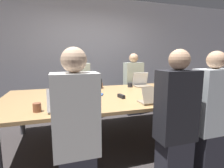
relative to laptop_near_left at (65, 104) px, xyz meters
name	(u,v)px	position (x,y,z in m)	size (l,w,h in m)	color
ground_plane	(113,139)	(0.75, 0.62, -0.81)	(24.00, 24.00, 0.00)	#383333
curtain_wall	(89,53)	(0.75, 2.66, 0.59)	(12.00, 0.06, 2.80)	#9999A3
conference_table	(113,98)	(0.75, 0.62, -0.12)	(3.21, 1.66, 0.73)	tan
laptop_near_left	(65,104)	(0.00, 0.00, 0.00)	(0.37, 0.26, 0.25)	#B7B7BC
person_near_left	(76,130)	(0.07, -0.42, -0.13)	(0.40, 0.24, 1.40)	#2D2D38
cup_near_left	(37,107)	(-0.29, 0.05, -0.03)	(0.09, 0.09, 0.10)	brown
laptop_near_midright	(154,98)	(1.08, -0.02, -0.01)	(0.35, 0.22, 0.21)	gray
person_near_midright	(176,119)	(1.09, -0.45, -0.13)	(0.40, 0.24, 1.39)	#2D2D38
laptop_near_right	(184,94)	(1.58, 0.03, 0.01)	(0.32, 0.28, 0.28)	silver
person_near_right	(211,115)	(1.58, -0.43, -0.14)	(0.40, 0.24, 1.38)	#2D2D38
laptop_far_midleft	(84,85)	(0.40, 1.30, -0.01)	(0.36, 0.24, 0.23)	gray
person_far_midleft	(80,88)	(0.37, 1.67, -0.13)	(0.40, 0.24, 1.39)	#2D2D38
cup_far_midleft	(100,85)	(0.70, 1.26, -0.03)	(0.08, 0.08, 0.09)	brown
bottle_far_midleft	(100,84)	(0.67, 1.17, 0.02)	(0.07, 0.07, 0.22)	black
laptop_far_right	(141,82)	(1.52, 1.20, 0.01)	(0.33, 0.27, 0.27)	gray
person_far_right	(133,85)	(1.57, 1.69, -0.13)	(0.40, 0.24, 1.39)	#2D2D38
cup_far_right	(130,85)	(1.26, 1.16, -0.03)	(0.09, 0.09, 0.08)	#232328
stapler	(121,96)	(0.79, 0.37, -0.05)	(0.07, 0.16, 0.05)	black
notebook	(97,95)	(0.49, 0.65, -0.06)	(0.22, 0.19, 0.02)	#2D4C8C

